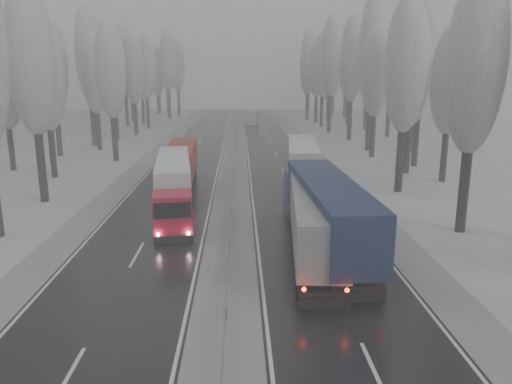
{
  "coord_description": "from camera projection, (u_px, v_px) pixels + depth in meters",
  "views": [
    {
      "loc": [
        0.63,
        -15.04,
        10.08
      ],
      "look_at": [
        1.75,
        17.97,
        2.2
      ],
      "focal_mm": 35.0,
      "sensor_mm": 36.0,
      "label": 1
    }
  ],
  "objects": [
    {
      "name": "median_guardrail",
      "position": [
        233.0,
        179.0,
        45.95
      ],
      "size": [
        0.12,
        200.0,
        0.76
      ],
      "color": "slate",
      "rests_on": "ground"
    },
    {
      "name": "tree_19",
      "position": [
        451.0,
        81.0,
        45.58
      ],
      "size": [
        3.6,
        3.6,
        14.57
      ],
      "color": "black",
      "rests_on": "ground"
    },
    {
      "name": "tree_63",
      "position": [
        52.0,
        66.0,
        60.1
      ],
      "size": [
        3.6,
        3.6,
        16.88
      ],
      "color": "black",
      "rests_on": "ground"
    },
    {
      "name": "tree_36",
      "position": [
        308.0,
        60.0,
        117.69
      ],
      "size": [
        3.6,
        3.6,
        20.23
      ],
      "color": "black",
      "rests_on": "ground"
    },
    {
      "name": "truck_red_red",
      "position": [
        180.0,
        166.0,
        43.33
      ],
      "size": [
        2.92,
        14.94,
        3.81
      ],
      "rotation": [
        0.0,
        0.0,
        0.04
      ],
      "color": "red",
      "rests_on": "ground"
    },
    {
      "name": "tree_78",
      "position": [
        166.0,
        63.0,
        125.54
      ],
      "size": [
        3.6,
        3.6,
        19.55
      ],
      "color": "black",
      "rests_on": "ground"
    },
    {
      "name": "tree_38",
      "position": [
        309.0,
        67.0,
        128.35
      ],
      "size": [
        3.6,
        3.6,
        17.97
      ],
      "color": "black",
      "rests_on": "ground"
    },
    {
      "name": "tree_29",
      "position": [
        368.0,
        64.0,
        88.85
      ],
      "size": [
        3.6,
        3.6,
        18.11
      ],
      "color": "black",
      "rests_on": "ground"
    },
    {
      "name": "tree_61",
      "position": [
        4.0,
        84.0,
        51.21
      ],
      "size": [
        3.6,
        3.6,
        13.95
      ],
      "color": "black",
      "rests_on": "ground"
    },
    {
      "name": "tree_26",
      "position": [
        352.0,
        59.0,
        74.28
      ],
      "size": [
        3.6,
        3.6,
        18.78
      ],
      "color": "black",
      "rests_on": "ground"
    },
    {
      "name": "tree_71",
      "position": [
        124.0,
        59.0,
        94.19
      ],
      "size": [
        3.6,
        3.6,
        19.61
      ],
      "color": "black",
      "rests_on": "ground"
    },
    {
      "name": "tree_72",
      "position": [
        141.0,
        75.0,
        100.13
      ],
      "size": [
        3.6,
        3.6,
        15.11
      ],
      "color": "black",
      "rests_on": "ground"
    },
    {
      "name": "shoulder_left",
      "position": [
        122.0,
        186.0,
        45.77
      ],
      "size": [
        2.4,
        200.0,
        0.04
      ],
      "primitive_type": "cube",
      "color": "#999DA1",
      "rests_on": "ground"
    },
    {
      "name": "tree_31",
      "position": [
        349.0,
        63.0,
        98.22
      ],
      "size": [
        3.6,
        3.6,
        18.58
      ],
      "color": "black",
      "rests_on": "ground"
    },
    {
      "name": "ground",
      "position": [
        222.0,
        378.0,
        16.94
      ],
      "size": [
        260.0,
        260.0,
        0.0
      ],
      "primitive_type": "plane",
      "color": "silver",
      "rests_on": "ground"
    },
    {
      "name": "truck_red_white",
      "position": [
        173.0,
        182.0,
        36.97
      ],
      "size": [
        4.11,
        15.16,
        3.85
      ],
      "rotation": [
        0.0,
        0.0,
        0.12
      ],
      "color": "#AD0924",
      "rests_on": "ground"
    },
    {
      "name": "tree_60",
      "position": [
        46.0,
        79.0,
        47.38
      ],
      "size": [
        3.6,
        3.6,
        14.84
      ],
      "color": "black",
      "rests_on": "ground"
    },
    {
      "name": "tree_39",
      "position": [
        317.0,
        72.0,
        132.59
      ],
      "size": [
        3.6,
        3.6,
        16.19
      ],
      "color": "black",
      "rests_on": "ground"
    },
    {
      "name": "tree_79",
      "position": [
        158.0,
        70.0,
        129.71
      ],
      "size": [
        3.6,
        3.6,
        17.07
      ],
      "color": "black",
      "rests_on": "ground"
    },
    {
      "name": "tree_58",
      "position": [
        31.0,
        59.0,
        37.75
      ],
      "size": [
        3.6,
        3.6,
        17.21
      ],
      "color": "black",
      "rests_on": "ground"
    },
    {
      "name": "tree_22",
      "position": [
        376.0,
        72.0,
        59.46
      ],
      "size": [
        3.6,
        3.6,
        15.86
      ],
      "color": "black",
      "rests_on": "ground"
    },
    {
      "name": "tree_64",
      "position": [
        95.0,
        74.0,
        65.28
      ],
      "size": [
        3.6,
        3.6,
        15.42
      ],
      "color": "black",
      "rests_on": "ground"
    },
    {
      "name": "tree_69",
      "position": [
        108.0,
        59.0,
        84.42
      ],
      "size": [
        3.6,
        3.6,
        19.35
      ],
      "color": "black",
      "rests_on": "ground"
    },
    {
      "name": "median_slush",
      "position": [
        233.0,
        185.0,
        46.1
      ],
      "size": [
        3.0,
        200.0,
        0.04
      ],
      "primitive_type": "cube",
      "color": "#999DA1",
      "rests_on": "ground"
    },
    {
      "name": "box_truck_distant",
      "position": [
        252.0,
        117.0,
        100.57
      ],
      "size": [
        3.42,
        8.17,
        2.96
      ],
      "rotation": [
        0.0,
        0.0,
        -0.13
      ],
      "color": "#ABAEB2",
      "rests_on": "ground"
    },
    {
      "name": "carriageway_left",
      "position": [
        176.0,
        185.0,
        45.93
      ],
      "size": [
        7.5,
        200.0,
        0.03
      ],
      "primitive_type": "cube",
      "color": "black",
      "rests_on": "ground"
    },
    {
      "name": "tree_67",
      "position": [
        110.0,
        67.0,
        78.24
      ],
      "size": [
        3.6,
        3.6,
        17.09
      ],
      "color": "black",
      "rests_on": "ground"
    },
    {
      "name": "tree_28",
      "position": [
        331.0,
        58.0,
        84.5
      ],
      "size": [
        3.6,
        3.6,
        19.62
      ],
      "color": "black",
      "rests_on": "ground"
    },
    {
      "name": "tree_77",
      "position": [
        157.0,
        77.0,
        123.73
      ],
      "size": [
        3.6,
        3.6,
        14.32
      ],
      "color": "black",
      "rests_on": "ground"
    },
    {
      "name": "tree_74",
      "position": [
        168.0,
        61.0,
        110.07
      ],
      "size": [
        3.6,
        3.6,
        19.68
      ],
      "color": "black",
      "rests_on": "ground"
    },
    {
      "name": "tree_73",
      "position": [
        131.0,
        68.0,
        103.61
      ],
      "size": [
        3.6,
        3.6,
        17.22
      ],
      "color": "black",
      "rests_on": "ground"
    },
    {
      "name": "tree_68",
      "position": [
        133.0,
        69.0,
        81.09
      ],
      "size": [
        3.6,
        3.6,
        16.65
      ],
      "color": "black",
      "rests_on": "ground"
    },
    {
      "name": "tree_18",
      "position": [
        406.0,
        66.0,
        41.22
      ],
      "size": [
        3.6,
        3.6,
        16.58
      ],
      "color": "black",
      "rests_on": "ground"
    },
    {
      "name": "tree_23",
      "position": [
        416.0,
        84.0,
        63.89
      ],
      "size": [
        3.6,
        3.6,
        13.55
      ],
      "color": "black",
      "rests_on": "ground"
    },
    {
      "name": "truck_grey_tarp",
      "position": [
        314.0,
        216.0,
        28.1
      ],
      "size": [
        3.55,
        15.2,
        3.87
      ],
      "rotation": [
        0.0,
        0.0,
        -0.08
      ],
      "color": "#55555B",
      "rests_on": "ground"
    },
    {
      "name": "tree_25",
      "position": [
        415.0,
        55.0,
        68.34
      ],
      "size": [
        3.6,
        3.6,
        19.44
      ],
      "color": "black",
      "rests_on": "ground"
    },
    {
      "name": "tree_76",
      "position": [
        177.0,
        65.0,
        119.4
      ],
      "size": [
        3.6,
        3.6,
        18.55
      ],
      "color": "black",
      "rests_on": "ground"
    },
    {
      "name": "tree_37",
      "position": [
        334.0,
        71.0,
        122.37
      ],
      "size": [
        3.6,
        3.6,
        16.37
      ],
      "color": "black",
      "rests_on": "ground"
    },
    {
      "name": "tree_62",
      "position": [
        110.0,
        71.0,
        56.59
      ],
      "size": [
        3.6,
        3.6,
        16.04
      ],
      "color": "black",
      "rests_on": "ground"
    },
    {
      "name": "tree_75",
      "position": [
        130.0,
        65.0,
        113.82
      ],
      "size": [
        3.6,
        3.6,
        18.6
      ],
      "color": "black",
      "rests_on": "ground"
    },
    {
      "name": "tree_21",
      "position": [
        422.0,
        55.0,
        52.89
      ],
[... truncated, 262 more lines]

